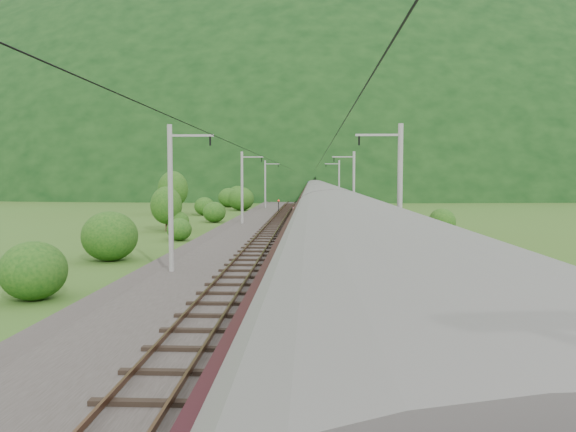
{
  "coord_description": "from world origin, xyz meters",
  "views": [
    {
      "loc": [
        1.41,
        -30.22,
        5.45
      ],
      "look_at": [
        -0.24,
        11.0,
        2.6
      ],
      "focal_mm": 35.0,
      "sensor_mm": 36.0,
      "label": 1
    }
  ],
  "objects": [
    {
      "name": "train",
      "position": [
        2.4,
        17.22,
        3.61
      ],
      "size": [
        3.06,
        146.62,
        5.32
      ],
      "color": "black",
      "rests_on": "ground"
    },
    {
      "name": "catenary_left",
      "position": [
        -6.12,
        32.0,
        4.5
      ],
      "size": [
        2.54,
        192.28,
        8.0
      ],
      "color": "gray",
      "rests_on": "railbed"
    },
    {
      "name": "hazard_post_far",
      "position": [
        -0.0,
        36.64,
        1.05
      ],
      "size": [
        0.16,
        0.16,
        1.5
      ],
      "primitive_type": "cylinder",
      "color": "red",
      "rests_on": "railbed"
    },
    {
      "name": "railbed",
      "position": [
        0.0,
        10.0,
        0.15
      ],
      "size": [
        14.0,
        220.0,
        0.3
      ],
      "primitive_type": "cube",
      "color": "#38332D",
      "rests_on": "ground"
    },
    {
      "name": "track_left",
      "position": [
        -2.4,
        10.0,
        0.37
      ],
      "size": [
        2.4,
        220.0,
        0.27
      ],
      "color": "brown",
      "rests_on": "railbed"
    },
    {
      "name": "track_right",
      "position": [
        2.4,
        10.0,
        0.37
      ],
      "size": [
        2.4,
        220.0,
        0.27
      ],
      "color": "brown",
      "rests_on": "railbed"
    },
    {
      "name": "mountain_main",
      "position": [
        0.0,
        260.0,
        0.0
      ],
      "size": [
        504.0,
        360.0,
        244.0
      ],
      "primitive_type": "ellipsoid",
      "color": "black",
      "rests_on": "ground"
    },
    {
      "name": "overhead_wires",
      "position": [
        0.0,
        10.0,
        7.1
      ],
      "size": [
        4.83,
        198.0,
        0.03
      ],
      "color": "black",
      "rests_on": "ground"
    },
    {
      "name": "mountain_ridge",
      "position": [
        -120.0,
        300.0,
        0.0
      ],
      "size": [
        336.0,
        280.0,
        132.0
      ],
      "primitive_type": "ellipsoid",
      "color": "black",
      "rests_on": "ground"
    },
    {
      "name": "catenary_right",
      "position": [
        6.12,
        32.0,
        4.5
      ],
      "size": [
        2.54,
        192.28,
        8.0
      ],
      "color": "gray",
      "rests_on": "railbed"
    },
    {
      "name": "ground",
      "position": [
        0.0,
        0.0,
        0.0
      ],
      "size": [
        600.0,
        600.0,
        0.0
      ],
      "primitive_type": "plane",
      "color": "#3A561A",
      "rests_on": "ground"
    },
    {
      "name": "signal",
      "position": [
        -3.25,
        51.71,
        1.4
      ],
      "size": [
        0.21,
        0.21,
        1.87
      ],
      "color": "black",
      "rests_on": "railbed"
    },
    {
      "name": "vegetation_left",
      "position": [
        -14.62,
        21.52,
        2.43
      ],
      "size": [
        13.72,
        147.34,
        6.52
      ],
      "color": "#154312",
      "rests_on": "ground"
    },
    {
      "name": "hazard_post_near",
      "position": [
        -0.64,
        37.43,
        1.09
      ],
      "size": [
        0.17,
        0.17,
        1.58
      ],
      "primitive_type": "cylinder",
      "color": "red",
      "rests_on": "railbed"
    }
  ]
}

